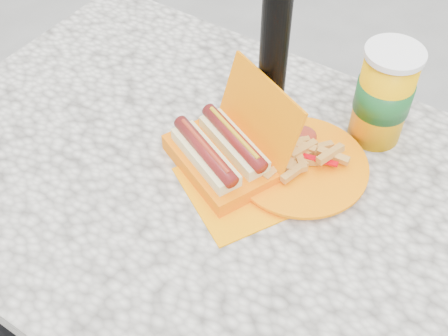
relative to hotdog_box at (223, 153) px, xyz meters
The scene contains 4 objects.
picnic_table 0.15m from the hotdog_box, 57.15° to the right, with size 1.20×0.80×0.75m.
hotdog_box is the anchor object (origin of this frame).
fries_plate 0.13m from the hotdog_box, 29.47° to the left, with size 0.32×0.35×0.05m.
soda_cup 0.31m from the hotdog_box, 49.21° to the left, with size 0.10×0.10×0.20m.
Camera 1 is at (0.36, -0.54, 1.52)m, focal length 45.00 mm.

